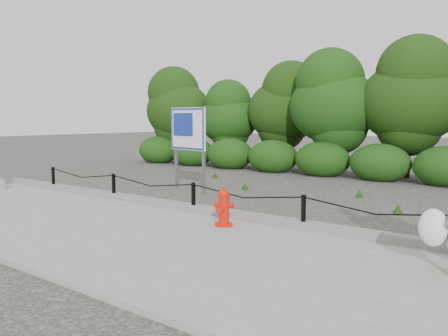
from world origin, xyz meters
name	(u,v)px	position (x,y,z in m)	size (l,w,h in m)	color
ground	(194,216)	(0.00, 0.00, 0.00)	(90.00, 90.00, 0.00)	#2D2B28
sidewalk	(115,232)	(0.00, -2.00, 0.04)	(14.00, 4.00, 0.08)	gray
curb	(195,208)	(0.00, 0.05, 0.15)	(14.00, 0.22, 0.14)	slate
chain_barrier	(193,194)	(0.00, 0.00, 0.46)	(10.06, 0.06, 0.60)	black
treeline	(371,102)	(0.25, 8.88, 2.52)	(20.13, 3.64, 4.76)	black
fire_hydrant	(224,208)	(1.25, -0.61, 0.40)	(0.37, 0.39, 0.68)	red
advertising_sign	(188,133)	(-2.23, 2.31, 1.59)	(1.40, 0.33, 2.25)	slate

